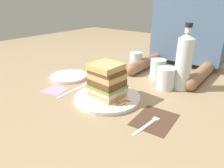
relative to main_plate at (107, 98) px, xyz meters
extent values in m
plane|color=#9E8460|center=(0.02, 0.02, -0.01)|extent=(3.00, 3.00, 0.00)
cylinder|color=white|center=(0.00, 0.00, 0.00)|extent=(0.25, 0.25, 0.01)
cube|color=tan|center=(0.00, 0.00, 0.02)|extent=(0.12, 0.11, 0.02)
cube|color=beige|center=(0.00, 0.00, 0.04)|extent=(0.13, 0.12, 0.01)
cube|color=#6BA83D|center=(0.00, 0.00, 0.05)|extent=(0.13, 0.12, 0.01)
cube|color=brown|center=(0.00, 0.00, 0.07)|extent=(0.12, 0.11, 0.02)
cube|color=tan|center=(0.00, 0.00, 0.09)|extent=(0.12, 0.11, 0.02)
cube|color=brown|center=(0.00, 0.00, 0.11)|extent=(0.12, 0.10, 0.02)
cube|color=tan|center=(0.00, 0.00, 0.12)|extent=(0.12, 0.11, 0.03)
cylinder|color=orange|center=(-0.07, 0.02, 0.01)|extent=(0.03, 0.02, 0.00)
cylinder|color=orange|center=(-0.09, -0.01, 0.01)|extent=(0.03, 0.00, 0.00)
cylinder|color=orange|center=(-0.06, 0.01, 0.01)|extent=(0.02, 0.02, 0.00)
cylinder|color=orange|center=(-0.07, 0.00, 0.01)|extent=(0.02, 0.02, 0.00)
cylinder|color=orange|center=(-0.10, 0.00, 0.01)|extent=(0.02, 0.01, 0.00)
cylinder|color=orange|center=(-0.08, -0.01, 0.01)|extent=(0.01, 0.03, 0.00)
cylinder|color=orange|center=(-0.09, 0.02, 0.01)|extent=(0.02, 0.03, 0.00)
cylinder|color=orange|center=(-0.08, 0.02, 0.01)|extent=(0.02, 0.01, 0.00)
cylinder|color=orange|center=(-0.10, 0.02, 0.01)|extent=(0.01, 0.02, 0.00)
cylinder|color=orange|center=(-0.08, 0.01, 0.01)|extent=(0.03, 0.02, 0.00)
cylinder|color=orange|center=(0.09, -0.02, 0.01)|extent=(0.00, 0.02, 0.00)
cylinder|color=orange|center=(0.07, -0.02, 0.01)|extent=(0.01, 0.02, 0.00)
cylinder|color=orange|center=(0.06, -0.02, 0.01)|extent=(0.02, 0.01, 0.00)
cylinder|color=orange|center=(0.09, -0.01, 0.01)|extent=(0.02, 0.02, 0.00)
cylinder|color=orange|center=(0.07, 0.01, 0.01)|extent=(0.02, 0.01, 0.00)
cylinder|color=orange|center=(0.07, -0.03, 0.01)|extent=(0.03, 0.01, 0.00)
cylinder|color=orange|center=(0.09, 0.02, 0.01)|extent=(0.02, 0.01, 0.00)
cylinder|color=orange|center=(0.07, 0.00, 0.01)|extent=(0.00, 0.02, 0.00)
cylinder|color=orange|center=(0.08, 0.00, 0.01)|extent=(0.01, 0.03, 0.00)
cube|color=#4C3323|center=(0.21, -0.02, -0.01)|extent=(0.13, 0.16, 0.00)
cube|color=silver|center=(0.20, -0.07, 0.00)|extent=(0.02, 0.11, 0.00)
cube|color=silver|center=(0.21, -0.01, 0.00)|extent=(0.02, 0.02, 0.00)
cylinder|color=silver|center=(0.22, 0.02, 0.00)|extent=(0.01, 0.04, 0.00)
cylinder|color=silver|center=(0.22, 0.02, 0.00)|extent=(0.01, 0.04, 0.00)
cylinder|color=silver|center=(0.21, 0.02, 0.00)|extent=(0.01, 0.04, 0.00)
cylinder|color=silver|center=(0.20, 0.02, 0.00)|extent=(0.01, 0.04, 0.00)
cube|color=silver|center=(-0.16, -0.06, -0.01)|extent=(0.02, 0.10, 0.00)
cube|color=silver|center=(-0.17, 0.04, -0.01)|extent=(0.02, 0.11, 0.00)
cylinder|color=white|center=(0.13, 0.23, 0.04)|extent=(0.07, 0.07, 0.09)
cylinder|color=orange|center=(0.13, 0.23, 0.03)|extent=(0.07, 0.07, 0.06)
cylinder|color=silver|center=(0.18, 0.27, 0.10)|extent=(0.07, 0.07, 0.21)
cone|color=silver|center=(0.18, 0.27, 0.22)|extent=(0.07, 0.07, 0.02)
cylinder|color=silver|center=(0.18, 0.27, 0.24)|extent=(0.03, 0.03, 0.02)
cylinder|color=black|center=(0.18, 0.27, 0.26)|extent=(0.03, 0.03, 0.02)
cylinder|color=silver|center=(0.06, 0.30, 0.04)|extent=(0.07, 0.07, 0.10)
cylinder|color=silver|center=(-0.11, 0.37, 0.04)|extent=(0.07, 0.07, 0.09)
cylinder|color=white|center=(-0.29, 0.06, 0.00)|extent=(0.18, 0.18, 0.01)
cube|color=pink|center=(-0.23, -0.07, -0.01)|extent=(0.11, 0.10, 0.00)
cylinder|color=#936647|center=(-0.07, 0.41, 0.02)|extent=(0.06, 0.27, 0.06)
cylinder|color=#936647|center=(0.22, 0.41, 0.02)|extent=(0.06, 0.27, 0.06)
sphere|color=#936647|center=(-0.07, 0.28, 0.02)|extent=(0.06, 0.06, 0.06)
sphere|color=#936647|center=(0.22, 0.28, 0.02)|extent=(0.06, 0.06, 0.06)
cube|color=slate|center=(0.07, 0.62, 0.21)|extent=(0.39, 0.13, 0.37)
camera|label=1|loc=(0.44, -0.53, 0.35)|focal=32.46mm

